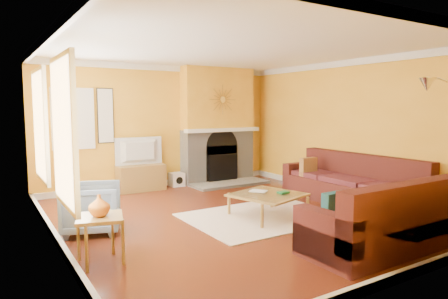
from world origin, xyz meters
TOP-DOWN VIEW (x-y plane):
  - floor at (0.00, 0.00)m, footprint 5.50×6.00m
  - ceiling at (0.00, 0.00)m, footprint 5.50×6.00m
  - wall_back at (0.00, 3.01)m, footprint 5.50×0.02m
  - wall_front at (0.00, -3.01)m, footprint 5.50×0.02m
  - wall_left at (-2.76, 0.00)m, footprint 0.02×6.00m
  - wall_right at (2.76, 0.00)m, footprint 0.02×6.00m
  - baseboard at (0.00, 0.00)m, footprint 5.50×6.00m
  - crown_molding at (0.00, 0.00)m, footprint 5.50×6.00m
  - window_left_near at (-2.72, 1.30)m, footprint 0.06×1.22m
  - window_left_far at (-2.72, -0.60)m, footprint 0.06×1.22m
  - window_back at (-1.90, 2.96)m, footprint 0.82×0.06m
  - wall_art at (-1.25, 2.97)m, footprint 0.34×0.04m
  - fireplace at (1.35, 2.80)m, footprint 1.80×0.40m
  - mantel at (1.35, 2.56)m, footprint 1.92×0.22m
  - hearth at (1.35, 2.25)m, footprint 1.80×0.70m
  - sunburst at (1.35, 2.57)m, footprint 0.70×0.04m
  - rug at (0.35, -0.30)m, footprint 2.40×1.80m
  - sectional_sofa at (1.20, -0.85)m, footprint 3.10×3.70m
  - coffee_table at (0.40, -0.35)m, footprint 1.24×1.24m
  - media_console at (-0.60, 2.75)m, footprint 1.00×0.45m
  - tv at (-0.60, 2.75)m, footprint 1.03×0.16m
  - subwoofer at (0.25, 2.78)m, footprint 0.30×0.30m
  - armchair at (-2.20, 0.35)m, footprint 0.99×0.98m
  - side_table at (-2.40, -0.85)m, footprint 0.62×0.62m
  - vase at (-2.40, -0.85)m, footprint 0.26×0.26m
  - book at (0.25, -0.25)m, footprint 0.32×0.33m

SIDE VIEW (x-z plane):
  - floor at x=0.00m, z-range -0.02..0.00m
  - rug at x=0.35m, z-range 0.00..0.02m
  - hearth at x=1.35m, z-range 0.00..0.06m
  - baseboard at x=0.00m, z-range 0.00..0.12m
  - subwoofer at x=0.25m, z-range 0.00..0.30m
  - coffee_table at x=0.40m, z-range 0.00..0.40m
  - media_console at x=-0.60m, z-range 0.00..0.55m
  - side_table at x=-2.40m, z-range 0.00..0.55m
  - armchair at x=-2.20m, z-range 0.00..0.71m
  - book at x=0.25m, z-range 0.40..0.42m
  - sectional_sofa at x=1.20m, z-range 0.00..0.90m
  - vase at x=-2.40m, z-range 0.55..0.80m
  - tv at x=-0.60m, z-range 0.55..1.14m
  - mantel at x=1.35m, z-range 1.21..1.29m
  - wall_back at x=0.00m, z-range 0.00..2.70m
  - wall_front at x=0.00m, z-range 0.00..2.70m
  - wall_left at x=-2.76m, z-range 0.00..2.70m
  - wall_right at x=2.76m, z-range 0.00..2.70m
  - fireplace at x=1.35m, z-range 0.00..2.70m
  - window_left_near at x=-2.72m, z-range 0.64..2.36m
  - window_left_far at x=-2.72m, z-range 0.64..2.36m
  - window_back at x=-1.90m, z-range 0.94..2.16m
  - wall_art at x=-1.25m, z-range 1.03..2.17m
  - sunburst at x=1.35m, z-range 1.60..2.30m
  - crown_molding at x=0.00m, z-range 2.58..2.70m
  - ceiling at x=0.00m, z-range 2.70..2.72m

